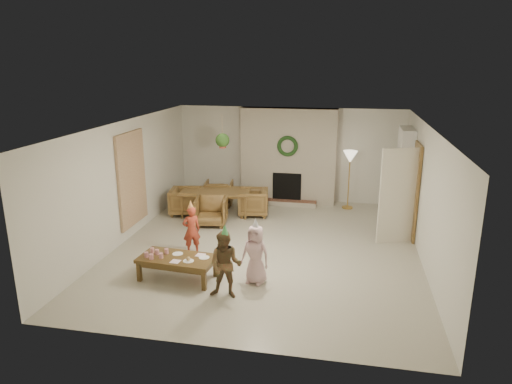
% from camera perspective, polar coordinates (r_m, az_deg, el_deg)
% --- Properties ---
extents(floor, '(7.00, 7.00, 0.00)m').
position_cam_1_polar(floor, '(9.54, 1.31, -6.82)').
color(floor, '#B7B29E').
rests_on(floor, ground).
extents(ceiling, '(7.00, 7.00, 0.00)m').
position_cam_1_polar(ceiling, '(8.88, 1.41, 8.23)').
color(ceiling, white).
rests_on(ceiling, wall_back).
extents(wall_back, '(7.00, 0.00, 7.00)m').
position_cam_1_polar(wall_back, '(12.50, 4.12, 4.63)').
color(wall_back, silver).
rests_on(wall_back, floor).
extents(wall_front, '(7.00, 0.00, 7.00)m').
position_cam_1_polar(wall_front, '(5.91, -4.53, -8.49)').
color(wall_front, silver).
rests_on(wall_front, floor).
extents(wall_left, '(0.00, 7.00, 7.00)m').
position_cam_1_polar(wall_left, '(10.06, -15.72, 1.30)').
color(wall_left, silver).
rests_on(wall_left, floor).
extents(wall_right, '(0.00, 7.00, 7.00)m').
position_cam_1_polar(wall_right, '(9.13, 20.25, -0.57)').
color(wall_right, silver).
rests_on(wall_right, floor).
extents(fireplace_mass, '(2.50, 0.40, 2.50)m').
position_cam_1_polar(fireplace_mass, '(12.31, 4.00, 4.46)').
color(fireplace_mass, maroon).
rests_on(fireplace_mass, floor).
extents(fireplace_hearth, '(1.60, 0.30, 0.12)m').
position_cam_1_polar(fireplace_hearth, '(12.26, 3.69, -1.32)').
color(fireplace_hearth, '#5E2A19').
rests_on(fireplace_hearth, floor).
extents(fireplace_firebox, '(0.75, 0.12, 0.75)m').
position_cam_1_polar(fireplace_firebox, '(12.32, 3.82, 0.64)').
color(fireplace_firebox, black).
rests_on(fireplace_firebox, floor).
extents(fireplace_wreath, '(0.54, 0.10, 0.54)m').
position_cam_1_polar(fireplace_wreath, '(12.02, 3.89, 5.64)').
color(fireplace_wreath, '#173A16').
rests_on(fireplace_wreath, fireplace_mass).
extents(floor_lamp_base, '(0.28, 0.28, 0.03)m').
position_cam_1_polar(floor_lamp_base, '(12.23, 11.16, -1.86)').
color(floor_lamp_base, gold).
rests_on(floor_lamp_base, floor).
extents(floor_lamp_post, '(0.03, 0.03, 1.35)m').
position_cam_1_polar(floor_lamp_post, '(12.05, 11.33, 1.24)').
color(floor_lamp_post, gold).
rests_on(floor_lamp_post, floor).
extents(floor_lamp_shade, '(0.36, 0.36, 0.30)m').
position_cam_1_polar(floor_lamp_shade, '(11.90, 11.50, 4.26)').
color(floor_lamp_shade, beige).
rests_on(floor_lamp_shade, floor_lamp_post).
extents(bookshelf_carcass, '(0.30, 1.00, 2.20)m').
position_cam_1_polar(bookshelf_carcass, '(11.35, 17.70, 1.98)').
color(bookshelf_carcass, white).
rests_on(bookshelf_carcass, floor).
extents(bookshelf_shelf_a, '(0.30, 0.92, 0.03)m').
position_cam_1_polar(bookshelf_shelf_a, '(11.51, 17.33, -1.15)').
color(bookshelf_shelf_a, white).
rests_on(bookshelf_shelf_a, bookshelf_carcass).
extents(bookshelf_shelf_b, '(0.30, 0.92, 0.03)m').
position_cam_1_polar(bookshelf_shelf_b, '(11.41, 17.50, 0.77)').
color(bookshelf_shelf_b, white).
rests_on(bookshelf_shelf_b, bookshelf_carcass).
extents(bookshelf_shelf_c, '(0.30, 0.92, 0.03)m').
position_cam_1_polar(bookshelf_shelf_c, '(11.31, 17.66, 2.72)').
color(bookshelf_shelf_c, white).
rests_on(bookshelf_shelf_c, bookshelf_carcass).
extents(bookshelf_shelf_d, '(0.30, 0.92, 0.03)m').
position_cam_1_polar(bookshelf_shelf_d, '(11.24, 17.83, 4.71)').
color(bookshelf_shelf_d, white).
rests_on(bookshelf_shelf_d, bookshelf_carcass).
extents(books_row_lower, '(0.20, 0.40, 0.24)m').
position_cam_1_polar(books_row_lower, '(11.33, 17.36, -0.69)').
color(books_row_lower, maroon).
rests_on(books_row_lower, bookshelf_shelf_a).
extents(books_row_mid, '(0.20, 0.44, 0.24)m').
position_cam_1_polar(books_row_mid, '(11.42, 17.43, 1.51)').
color(books_row_mid, '#285F94').
rests_on(books_row_mid, bookshelf_shelf_b).
extents(books_row_upper, '(0.20, 0.36, 0.22)m').
position_cam_1_polar(books_row_upper, '(11.19, 17.67, 3.26)').
color(books_row_upper, olive).
rests_on(books_row_upper, bookshelf_shelf_c).
extents(door_frame, '(0.05, 0.86, 2.04)m').
position_cam_1_polar(door_frame, '(10.33, 18.95, 0.07)').
color(door_frame, brown).
rests_on(door_frame, floor).
extents(door_leaf, '(0.77, 0.32, 2.00)m').
position_cam_1_polar(door_leaf, '(9.92, 17.04, -0.51)').
color(door_leaf, beige).
rests_on(door_leaf, floor).
extents(curtain_panel, '(0.06, 1.20, 2.00)m').
position_cam_1_polar(curtain_panel, '(10.22, -15.03, 1.57)').
color(curtain_panel, '#CCB690').
rests_on(curtain_panel, wall_left).
extents(dining_table, '(1.81, 1.19, 0.60)m').
position_cam_1_polar(dining_table, '(11.47, -5.02, -1.34)').
color(dining_table, brown).
rests_on(dining_table, floor).
extents(dining_chair_near, '(0.80, 0.82, 0.66)m').
position_cam_1_polar(dining_chair_near, '(10.75, -5.54, -2.35)').
color(dining_chair_near, brown).
rests_on(dining_chair_near, floor).
extents(dining_chair_far, '(0.80, 0.82, 0.66)m').
position_cam_1_polar(dining_chair_far, '(12.16, -4.57, -0.16)').
color(dining_chair_far, brown).
rests_on(dining_chair_far, floor).
extents(dining_chair_left, '(0.82, 0.80, 0.66)m').
position_cam_1_polar(dining_chair_left, '(11.58, -8.68, -1.13)').
color(dining_chair_left, brown).
rests_on(dining_chair_left, floor).
extents(dining_chair_right, '(0.82, 0.80, 0.66)m').
position_cam_1_polar(dining_chair_right, '(11.37, -0.37, -1.26)').
color(dining_chair_right, brown).
rests_on(dining_chair_right, floor).
extents(hanging_plant_cord, '(0.01, 0.01, 0.70)m').
position_cam_1_polar(hanging_plant_cord, '(10.66, -4.17, 7.59)').
color(hanging_plant_cord, tan).
rests_on(hanging_plant_cord, ceiling).
extents(hanging_plant_pot, '(0.16, 0.16, 0.12)m').
position_cam_1_polar(hanging_plant_pot, '(10.71, -4.13, 5.73)').
color(hanging_plant_pot, brown).
rests_on(hanging_plant_pot, hanging_plant_cord).
extents(hanging_plant_foliage, '(0.32, 0.32, 0.32)m').
position_cam_1_polar(hanging_plant_foliage, '(10.69, -4.14, 6.37)').
color(hanging_plant_foliage, '#254918').
rests_on(hanging_plant_foliage, hanging_plant_pot).
extents(coffee_table_top, '(1.37, 0.77, 0.06)m').
position_cam_1_polar(coffee_table_top, '(8.22, -9.64, -8.08)').
color(coffee_table_top, brown).
rests_on(coffee_table_top, floor).
extents(coffee_table_apron, '(1.26, 0.66, 0.08)m').
position_cam_1_polar(coffee_table_apron, '(8.24, -9.62, -8.53)').
color(coffee_table_apron, brown).
rests_on(coffee_table_apron, floor).
extents(coffee_leg_fl, '(0.08, 0.08, 0.35)m').
position_cam_1_polar(coffee_leg_fl, '(8.35, -14.15, -9.48)').
color(coffee_leg_fl, brown).
rests_on(coffee_leg_fl, floor).
extents(coffee_leg_fr, '(0.08, 0.08, 0.35)m').
position_cam_1_polar(coffee_leg_fr, '(7.85, -6.41, -10.77)').
color(coffee_leg_fr, brown).
rests_on(coffee_leg_fr, floor).
extents(coffee_leg_bl, '(0.08, 0.08, 0.35)m').
position_cam_1_polar(coffee_leg_bl, '(8.77, -12.39, -8.08)').
color(coffee_leg_bl, brown).
rests_on(coffee_leg_bl, floor).
extents(coffee_leg_br, '(0.08, 0.08, 0.35)m').
position_cam_1_polar(coffee_leg_br, '(8.30, -4.98, -9.19)').
color(coffee_leg_br, brown).
rests_on(coffee_leg_br, floor).
extents(cup_a, '(0.08, 0.08, 0.09)m').
position_cam_1_polar(cup_a, '(8.29, -13.32, -7.51)').
color(cup_a, silver).
rests_on(cup_a, coffee_table_top).
extents(cup_b, '(0.08, 0.08, 0.09)m').
position_cam_1_polar(cup_b, '(8.45, -12.65, -7.00)').
color(cup_b, silver).
rests_on(cup_b, coffee_table_top).
extents(cup_c, '(0.08, 0.08, 0.09)m').
position_cam_1_polar(cup_c, '(8.19, -12.75, -7.76)').
color(cup_c, silver).
rests_on(cup_c, coffee_table_top).
extents(cup_d, '(0.08, 0.08, 0.09)m').
position_cam_1_polar(cup_d, '(8.35, -12.08, -7.24)').
color(cup_d, silver).
rests_on(cup_d, coffee_table_top).
extents(cup_e, '(0.08, 0.08, 0.09)m').
position_cam_1_polar(cup_e, '(8.19, -11.59, -7.68)').
color(cup_e, silver).
rests_on(cup_e, coffee_table_top).
extents(cup_f, '(0.08, 0.08, 0.09)m').
position_cam_1_polar(cup_f, '(8.35, -10.95, -7.16)').
color(cup_f, silver).
rests_on(cup_f, coffee_table_top).
extents(plate_a, '(0.20, 0.20, 0.01)m').
position_cam_1_polar(plate_a, '(8.32, -9.61, -7.49)').
color(plate_a, white).
rests_on(plate_a, coffee_table_top).
extents(plate_b, '(0.20, 0.20, 0.01)m').
position_cam_1_polar(plate_b, '(8.02, -8.31, -8.37)').
color(plate_b, white).
rests_on(plate_b, coffee_table_top).
extents(plate_c, '(0.20, 0.20, 0.01)m').
position_cam_1_polar(plate_c, '(8.11, -6.39, -8.01)').
color(plate_c, white).
rests_on(plate_c, coffee_table_top).
extents(food_scoop, '(0.08, 0.08, 0.07)m').
position_cam_1_polar(food_scoop, '(8.00, -8.32, -8.12)').
color(food_scoop, tan).
rests_on(food_scoop, plate_b).
extents(napkin_left, '(0.17, 0.17, 0.01)m').
position_cam_1_polar(napkin_left, '(8.03, -9.89, -8.41)').
color(napkin_left, '#FFBBD6').
rests_on(napkin_left, coffee_table_top).
extents(napkin_right, '(0.17, 0.17, 0.01)m').
position_cam_1_polar(napkin_right, '(8.22, -6.84, -7.70)').
color(napkin_right, '#FFBBD6').
rests_on(napkin_right, coffee_table_top).
extents(child_red, '(0.42, 0.38, 0.97)m').
position_cam_1_polar(child_red, '(9.18, -7.93, -4.67)').
color(child_red, '#A03522').
rests_on(child_red, floor).
extents(party_hat_red, '(0.16, 0.16, 0.18)m').
position_cam_1_polar(party_hat_red, '(9.01, -8.06, -1.55)').
color(party_hat_red, '#D4C846').
rests_on(party_hat_red, child_red).
extents(child_plaid, '(0.54, 0.42, 1.11)m').
position_cam_1_polar(child_plaid, '(7.46, -3.77, -8.95)').
color(child_plaid, maroon).
rests_on(child_plaid, floor).
extents(party_hat_plaid, '(0.17, 0.17, 0.18)m').
position_cam_1_polar(party_hat_plaid, '(7.23, -3.85, -4.67)').
color(party_hat_plaid, '#4AAC57').
rests_on(party_hat_plaid, child_plaid).
extents(child_pink, '(0.57, 0.45, 1.03)m').
position_cam_1_polar(child_pink, '(7.92, -0.07, -7.67)').
color(child_pink, beige).
rests_on(child_pink, floor).
extents(party_hat_pink, '(0.18, 0.18, 0.19)m').
position_cam_1_polar(party_hat_pink, '(7.71, -0.07, -3.87)').
color(party_hat_pink, silver).
rests_on(party_hat_pink, child_pink).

